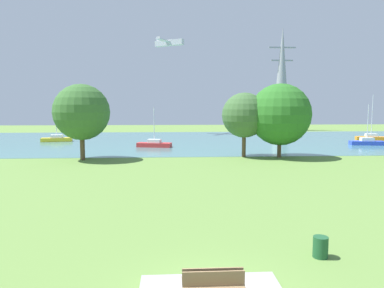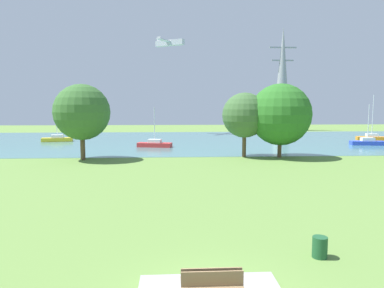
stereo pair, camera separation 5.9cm
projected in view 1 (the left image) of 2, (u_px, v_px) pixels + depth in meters
ground_plane at (185, 170)px, 32.23m from camera, size 160.00×160.00×0.00m
bench_facing_water at (212, 282)px, 10.60m from camera, size 1.80×0.48×0.89m
litter_bin at (320, 247)px, 13.44m from camera, size 0.56×0.56×0.80m
water_surface at (178, 141)px, 60.03m from camera, size 140.00×40.00×0.02m
sailboat_orange at (371, 137)px, 60.59m from camera, size 5.02×2.61×7.66m
sailboat_red at (154, 144)px, 50.19m from camera, size 5.01×2.54×5.60m
sailboat_yellow at (57, 139)px, 58.25m from camera, size 4.98×2.27×6.11m
sailboat_blue at (367, 142)px, 52.86m from camera, size 4.97×2.18×6.05m
tree_west_near at (81, 116)px, 38.21m from camera, size 5.23×5.23×7.35m
tree_west_far at (82, 112)px, 37.60m from camera, size 5.92×5.92×8.06m
tree_east_near at (244, 115)px, 40.04m from camera, size 5.06×5.06×7.26m
tree_mid_shore at (280, 115)px, 39.63m from camera, size 6.86×6.86×8.24m
electricity_pylon at (282, 79)px, 84.99m from camera, size 6.40×4.40×24.51m
light_aircraft at (169, 43)px, 72.68m from camera, size 6.01×7.71×2.10m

